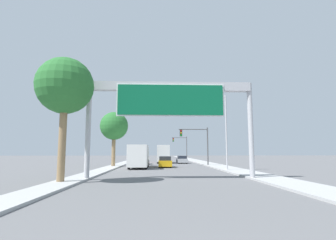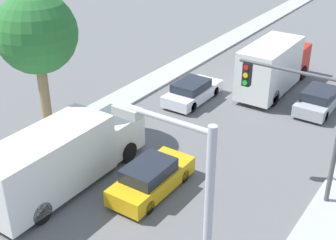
% 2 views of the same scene
% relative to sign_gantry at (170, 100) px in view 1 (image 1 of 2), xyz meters
% --- Properties ---
extents(sidewalk_right, '(3.00, 120.00, 0.15)m').
position_rel_sign_gantry_xyz_m(sidewalk_right, '(7.75, 42.13, -6.16)').
color(sidewalk_right, '#A8A8A8').
rests_on(sidewalk_right, ground).
extents(median_strip_left, '(2.00, 120.00, 0.15)m').
position_rel_sign_gantry_xyz_m(median_strip_left, '(-7.25, 42.13, -6.16)').
color(median_strip_left, '#A8A8A8').
rests_on(median_strip_left, ground).
extents(sign_gantry, '(13.31, 0.73, 7.72)m').
position_rel_sign_gantry_xyz_m(sign_gantry, '(0.00, 0.00, 0.00)').
color(sign_gantry, '#B2B2B7').
rests_on(sign_gantry, ground).
extents(car_mid_left, '(1.83, 4.32, 1.41)m').
position_rel_sign_gantry_xyz_m(car_mid_left, '(3.50, 28.98, -5.57)').
color(car_mid_left, '#A5A8AD').
rests_on(car_mid_left, ground).
extents(car_far_left, '(1.88, 4.47, 1.36)m').
position_rel_sign_gantry_xyz_m(car_far_left, '(-3.50, 25.83, -5.59)').
color(car_far_left, silver).
rests_on(car_far_left, ground).
extents(car_near_center, '(1.80, 4.45, 1.52)m').
position_rel_sign_gantry_xyz_m(car_near_center, '(0.00, 16.59, -5.52)').
color(car_near_center, gold).
rests_on(car_near_center, ground).
extents(truck_box_primary, '(2.30, 7.58, 3.37)m').
position_rel_sign_gantry_xyz_m(truck_box_primary, '(0.00, 30.19, -4.53)').
color(truck_box_primary, red).
rests_on(truck_box_primary, ground).
extents(truck_box_secondary, '(2.38, 8.57, 3.01)m').
position_rel_sign_gantry_xyz_m(truck_box_secondary, '(-3.50, 14.70, -4.69)').
color(truck_box_secondary, white).
rests_on(truck_box_secondary, ground).
extents(traffic_light_near_intersection, '(4.62, 0.32, 5.93)m').
position_rel_sign_gantry_xyz_m(traffic_light_near_intersection, '(5.25, 20.13, -2.20)').
color(traffic_light_near_intersection, '#4C4C4F').
rests_on(traffic_light_near_intersection, ground).
extents(traffic_light_mid_block, '(4.05, 0.32, 6.23)m').
position_rel_sign_gantry_xyz_m(traffic_light_mid_block, '(5.49, 50.13, -2.06)').
color(traffic_light_mid_block, '#4C4C4F').
rests_on(traffic_light_mid_block, ground).
extents(palm_tree_foreground, '(4.00, 4.00, 8.80)m').
position_rel_sign_gantry_xyz_m(palm_tree_foreground, '(-7.58, -2.16, 0.47)').
color(palm_tree_foreground, '#8C704C').
rests_on(palm_tree_foreground, ground).
extents(palm_tree_background, '(4.03, 4.03, 7.88)m').
position_rel_sign_gantry_xyz_m(palm_tree_background, '(-7.34, 17.42, -0.44)').
color(palm_tree_background, '#8C704C').
rests_on(palm_tree_background, ground).
extents(street_lamp_right, '(2.30, 0.28, 8.67)m').
position_rel_sign_gantry_xyz_m(street_lamp_right, '(6.58, 9.16, -1.16)').
color(street_lamp_right, '#B2B2B7').
rests_on(street_lamp_right, ground).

